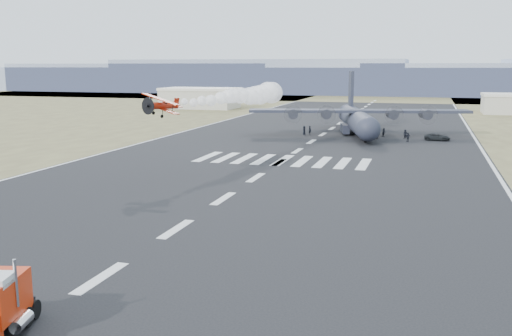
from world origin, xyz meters
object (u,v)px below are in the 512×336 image
at_px(aerobatic_biplane, 162,105).
at_px(support_vehicle, 437,137).
at_px(hangar_left, 200,98).
at_px(crew_f, 377,134).
at_px(crew_g, 310,130).
at_px(crew_h, 405,134).
at_px(crew_b, 384,132).
at_px(crew_d, 408,137).
at_px(crew_e, 304,130).
at_px(crew_c, 377,132).
at_px(crew_a, 362,137).
at_px(transport_aircraft, 357,118).

height_order(aerobatic_biplane, support_vehicle, aerobatic_biplane).
bearing_deg(hangar_left, crew_f, -45.68).
distance_m(hangar_left, crew_g, 79.45).
bearing_deg(crew_h, crew_b, -172.06).
relative_size(aerobatic_biplane, crew_g, 3.31).
relative_size(crew_b, crew_f, 1.04).
xyz_separation_m(crew_d, crew_e, (-20.72, 5.62, 0.01)).
relative_size(crew_c, crew_d, 1.06).
relative_size(aerobatic_biplane, crew_b, 3.41).
bearing_deg(hangar_left, crew_g, -51.43).
xyz_separation_m(crew_c, crew_g, (-13.62, 0.14, -0.03)).
height_order(aerobatic_biplane, crew_b, aerobatic_biplane).
bearing_deg(crew_f, crew_d, 25.38).
bearing_deg(crew_h, crew_a, -107.02).
height_order(crew_b, crew_e, crew_e).
relative_size(crew_c, crew_h, 1.02).
bearing_deg(hangar_left, crew_d, -44.65).
height_order(transport_aircraft, crew_a, transport_aircraft).
height_order(crew_d, crew_h, crew_h).
bearing_deg(hangar_left, crew_b, -43.76).
relative_size(hangar_left, aerobatic_biplane, 4.14).
bearing_deg(crew_e, hangar_left, -145.57).
xyz_separation_m(crew_d, crew_f, (-5.89, 3.55, -0.05)).
height_order(transport_aircraft, crew_e, transport_aircraft).
bearing_deg(crew_d, transport_aircraft, -73.44).
height_order(crew_b, crew_h, crew_h).
bearing_deg(crew_d, support_vehicle, -175.29).
bearing_deg(crew_e, crew_h, 83.51).
relative_size(crew_a, crew_e, 0.94).
xyz_separation_m(transport_aircraft, crew_h, (9.90, -5.22, -2.38)).
relative_size(aerobatic_biplane, crew_e, 3.34).
height_order(aerobatic_biplane, transport_aircraft, transport_aircraft).
bearing_deg(crew_a, hangar_left, -44.64).
distance_m(crew_c, crew_d, 8.60).
bearing_deg(aerobatic_biplane, crew_c, 75.35).
bearing_deg(aerobatic_biplane, crew_b, 74.43).
distance_m(aerobatic_biplane, crew_f, 52.69).
distance_m(aerobatic_biplane, crew_b, 55.95).
xyz_separation_m(crew_e, crew_h, (20.06, -1.13, 0.02)).
distance_m(transport_aircraft, crew_d, 14.54).
bearing_deg(crew_c, crew_h, 50.92).
bearing_deg(crew_g, aerobatic_biplane, 120.80).
xyz_separation_m(crew_a, crew_g, (-11.36, 7.53, 0.06)).
xyz_separation_m(transport_aircraft, crew_a, (2.25, -10.99, -2.45)).
xyz_separation_m(transport_aircraft, crew_c, (4.51, -3.59, -2.36)).
height_order(crew_f, crew_g, crew_g).
xyz_separation_m(aerobatic_biplane, crew_a, (20.30, 42.00, -8.23)).
distance_m(crew_a, crew_f, 5.39).
bearing_deg(crew_e, transport_aircraft, 108.67).
distance_m(aerobatic_biplane, crew_a, 47.37).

